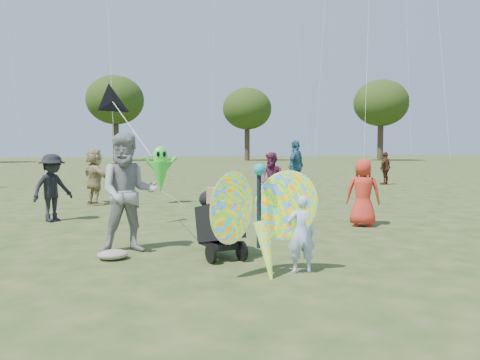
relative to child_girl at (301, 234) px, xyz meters
name	(u,v)px	position (x,y,z in m)	size (l,w,h in m)	color
ground	(284,256)	(0.21, 0.99, -0.54)	(160.00, 160.00, 0.00)	#51592B
child_girl	(301,234)	(0.00, 0.00, 0.00)	(0.39, 0.26, 1.07)	#B0C3F9
adult_man	(128,193)	(-2.07, 2.07, 0.43)	(0.94, 0.73, 1.93)	gray
grey_bag	(113,255)	(-2.35, 1.64, -0.46)	(0.46, 0.38, 0.15)	gray
crowd_a	(363,192)	(2.98, 2.93, 0.19)	(0.71, 0.47, 1.46)	red
crowd_b	(52,188)	(-3.36, 5.90, 0.24)	(1.00, 0.58, 1.55)	black
crowd_c	(296,167)	(4.95, 10.18, 0.45)	(1.16, 0.48, 1.97)	#306584
crowd_d	(95,177)	(-2.31, 8.82, 0.30)	(1.56, 0.50, 1.68)	tan
crowd_e	(272,180)	(2.47, 6.68, 0.24)	(0.76, 0.59, 1.56)	#682248
crowd_h	(385,168)	(10.50, 12.23, 0.21)	(0.88, 0.37, 1.50)	#50291A
jogging_stroller	(219,217)	(-0.78, 1.29, 0.08)	(0.61, 1.10, 1.09)	black
butterfly_kite	(262,220)	(-0.57, 0.02, 0.21)	(1.74, 0.75, 1.70)	#E84A24
delta_kite_rig	(113,102)	(-2.10, 4.42, 2.10)	(0.89, 2.59, 1.50)	black
alien_kite	(160,172)	(-0.43, 8.46, 0.43)	(1.12, 0.69, 1.74)	#36E639
tree_line	(139,99)	(3.87, 45.98, 6.32)	(91.78, 33.60, 10.79)	#3A2D21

